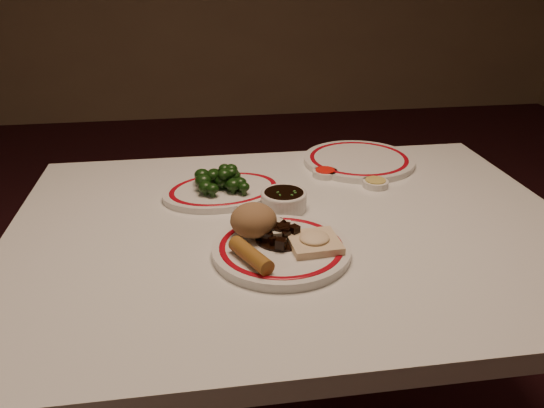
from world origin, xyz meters
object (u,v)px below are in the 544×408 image
Objects in this scene: main_plate at (281,249)px; rice_mound at (253,220)px; dining_table at (294,261)px; broccoli_pile at (222,178)px; fried_wonton at (314,241)px; broccoli_plate at (224,191)px; spring_roll at (251,255)px; stirfry_heap at (279,233)px; soy_bowl at (284,201)px.

main_plate is 3.30× the size of rice_mound.
broccoli_pile is (-0.14, 0.18, 0.13)m from dining_table.
broccoli_pile is (-0.15, 0.31, 0.01)m from fried_wonton.
dining_table is 0.16m from main_plate.
main_plate is 0.90× the size of broccoli_plate.
rice_mound reaches higher than fried_wonton.
broccoli_pile reaches higher than spring_roll.
broccoli_plate reaches higher than dining_table.
main_plate is at bearing -92.25° from stirfry_heap.
broccoli_pile reaches higher than fried_wonton.
spring_roll is at bearing -85.65° from broccoli_plate.
stirfry_heap is at bearing -23.68° from rice_mound.
stirfry_heap reaches higher than soy_bowl.
stirfry_heap is at bearing 147.25° from fried_wonton.
dining_table is at bearing -81.66° from soy_bowl.
fried_wonton is at bearing -9.01° from main_plate.
rice_mound is 0.17m from soy_bowl.
broccoli_pile is 0.17m from soy_bowl.
fried_wonton is at bearing -63.65° from broccoli_plate.
spring_roll is at bearing -129.11° from stirfry_heap.
rice_mound is at bearing 133.04° from main_plate.
dining_table is 11.04× the size of spring_roll.
broccoli_pile is at bearing 68.90° from spring_roll.
spring_roll is 0.33× the size of broccoli_plate.
broccoli_plate is 0.16m from soy_bowl.
spring_roll reaches higher than soy_bowl.
broccoli_plate is (-0.14, 0.18, 0.10)m from dining_table.
fried_wonton is at bearing -32.75° from stirfry_heap.
broccoli_plate is (-0.03, 0.35, -0.02)m from spring_roll.
main_plate is 0.06m from fried_wonton.
main_plate is at bearing -112.11° from dining_table.
fried_wonton is at bearing -28.93° from rice_mound.
dining_table is at bearing -51.78° from broccoli_pile.
dining_table is at bearing 36.08° from rice_mound.
broccoli_plate is at bearing 106.91° from main_plate.
rice_mound is 0.25m from broccoli_plate.
rice_mound is at bearing 54.73° from spring_roll.
broccoli_pile reaches higher than soy_bowl.
broccoli_plate is 0.03m from broccoli_pile.
main_plate is 0.08m from spring_roll.
broccoli_plate is (-0.09, 0.27, -0.02)m from stirfry_heap.
rice_mound is (-0.10, -0.07, 0.14)m from dining_table.
spring_roll is at bearing -141.48° from main_plate.
stirfry_heap is at bearing 25.15° from spring_roll.
stirfry_heap is 1.03× the size of soy_bowl.
stirfry_heap is (0.00, 0.03, 0.02)m from main_plate.
dining_table is 0.16m from stirfry_heap.
stirfry_heap reaches higher than broccoli_plate.
soy_bowl is (0.13, -0.10, 0.01)m from broccoli_plate.
soy_bowl is at bearing 98.34° from dining_table.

